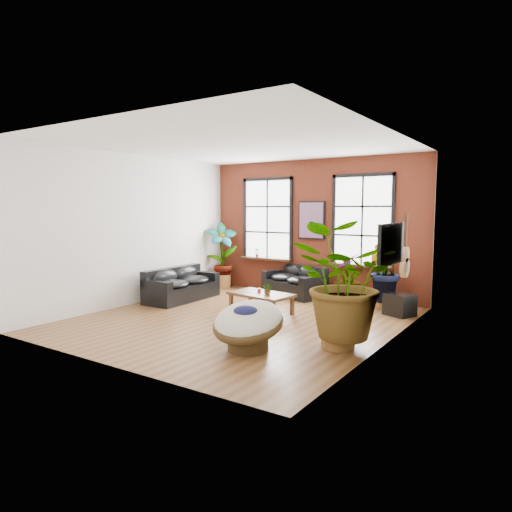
% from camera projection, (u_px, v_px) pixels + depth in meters
% --- Properties ---
extents(room, '(6.04, 6.54, 3.54)m').
position_uv_depth(room, '(244.00, 234.00, 9.21)').
color(room, brown).
rests_on(room, ground).
extents(sofa_back, '(1.89, 1.38, 0.78)m').
position_uv_depth(sofa_back, '(295.00, 282.00, 11.79)').
color(sofa_back, black).
rests_on(sofa_back, ground).
extents(sofa_left, '(0.91, 2.03, 0.79)m').
position_uv_depth(sofa_left, '(181.00, 285.00, 11.26)').
color(sofa_left, black).
rests_on(sofa_left, ground).
extents(coffee_table, '(1.46, 0.97, 0.53)m').
position_uv_depth(coffee_table, '(261.00, 295.00, 9.81)').
color(coffee_table, '#4A301A').
rests_on(coffee_table, ground).
extents(papasan_chair, '(1.24, 1.26, 0.85)m').
position_uv_depth(papasan_chair, '(248.00, 323.00, 7.23)').
color(papasan_chair, '#48351A').
rests_on(papasan_chair, ground).
extents(poster, '(0.74, 0.06, 0.98)m').
position_uv_depth(poster, '(311.00, 220.00, 11.70)').
color(poster, black).
rests_on(poster, room).
extents(tv_wall_unit, '(0.13, 1.86, 1.20)m').
position_uv_depth(tv_wall_unit, '(395.00, 249.00, 7.99)').
color(tv_wall_unit, black).
rests_on(tv_wall_unit, room).
extents(media_box, '(0.69, 0.64, 0.46)m').
position_uv_depth(media_box, '(400.00, 305.00, 9.61)').
color(media_box, black).
rests_on(media_box, ground).
extents(pot_back_left, '(0.53, 0.53, 0.38)m').
position_uv_depth(pot_back_left, '(222.00, 281.00, 12.99)').
color(pot_back_left, olive).
rests_on(pot_back_left, ground).
extents(pot_back_right, '(0.67, 0.67, 0.38)m').
position_uv_depth(pot_back_right, '(384.00, 299.00, 10.39)').
color(pot_back_right, olive).
rests_on(pot_back_right, ground).
extents(pot_right_wall, '(0.62, 0.62, 0.40)m').
position_uv_depth(pot_right_wall, '(338.00, 335.00, 7.39)').
color(pot_right_wall, olive).
rests_on(pot_right_wall, ground).
extents(pot_mid, '(0.54, 0.54, 0.36)m').
position_uv_depth(pot_mid, '(346.00, 299.00, 10.44)').
color(pot_mid, olive).
rests_on(pot_mid, ground).
extents(floor_plant_back_left, '(1.06, 1.09, 1.72)m').
position_uv_depth(floor_plant_back_left, '(222.00, 252.00, 12.86)').
color(floor_plant_back_left, '#155123').
rests_on(floor_plant_back_left, ground).
extents(floor_plant_back_right, '(1.01, 1.01, 1.44)m').
position_uv_depth(floor_plant_back_right, '(383.00, 270.00, 10.30)').
color(floor_plant_back_right, '#155123').
rests_on(floor_plant_back_right, ground).
extents(floor_plant_right_wall, '(1.94, 1.76, 1.88)m').
position_uv_depth(floor_plant_right_wall, '(339.00, 281.00, 7.26)').
color(floor_plant_right_wall, '#155123').
rests_on(floor_plant_right_wall, ground).
extents(floor_plant_mid, '(0.82, 0.82, 1.10)m').
position_uv_depth(floor_plant_mid, '(348.00, 277.00, 10.39)').
color(floor_plant_mid, '#155123').
rests_on(floor_plant_mid, ground).
extents(table_plant, '(0.26, 0.23, 0.25)m').
position_uv_depth(table_plant, '(268.00, 289.00, 9.57)').
color(table_plant, '#155123').
rests_on(table_plant, coffee_table).
extents(sill_plant_left, '(0.17, 0.17, 0.27)m').
position_uv_depth(sill_plant_left, '(257.00, 252.00, 12.66)').
color(sill_plant_left, '#155123').
rests_on(sill_plant_left, room).
extents(sill_plant_right, '(0.19, 0.19, 0.27)m').
position_uv_depth(sill_plant_right, '(374.00, 260.00, 10.82)').
color(sill_plant_right, '#155123').
rests_on(sill_plant_right, room).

